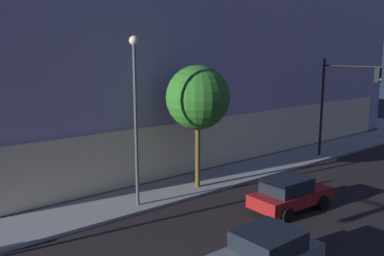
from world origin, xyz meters
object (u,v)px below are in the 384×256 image
at_px(traffic_light_far_corner, 340,93).
at_px(sidewalk_tree, 198,98).
at_px(modern_building, 149,56).
at_px(street_lamp_sidewalk, 135,102).
at_px(car_red, 289,194).

bearing_deg(traffic_light_far_corner, sidewalk_tree, 172.97).
bearing_deg(modern_building, street_lamp_sidewalk, -125.24).
height_order(traffic_light_far_corner, street_lamp_sidewalk, street_lamp_sidewalk).
bearing_deg(street_lamp_sidewalk, sidewalk_tree, 4.17).
bearing_deg(car_red, street_lamp_sidewalk, 138.65).
bearing_deg(car_red, sidewalk_tree, 105.84).
relative_size(modern_building, street_lamp_sidewalk, 4.51).
relative_size(modern_building, sidewalk_tree, 5.46).
distance_m(modern_building, sidewalk_tree, 16.12).
height_order(sidewalk_tree, car_red, sidewalk_tree).
xyz_separation_m(street_lamp_sidewalk, car_red, (5.51, -4.85, -4.39)).
distance_m(traffic_light_far_corner, car_red, 11.36).
xyz_separation_m(traffic_light_far_corner, street_lamp_sidewalk, (-15.51, 1.12, 0.50)).
bearing_deg(car_red, modern_building, 75.72).
relative_size(traffic_light_far_corner, sidewalk_tree, 1.03).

